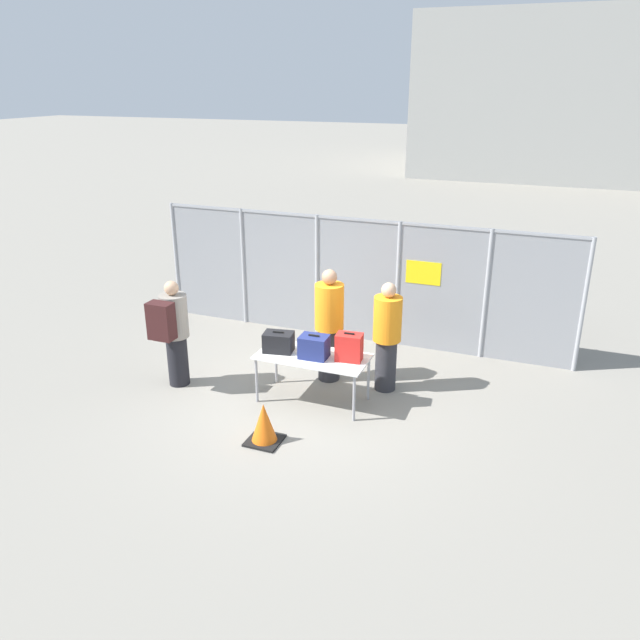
% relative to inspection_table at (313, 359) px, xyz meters
% --- Properties ---
extents(ground_plane, '(120.00, 120.00, 0.00)m').
position_rel_inspection_table_xyz_m(ground_plane, '(-0.17, -0.06, -0.67)').
color(ground_plane, gray).
extents(fence_section, '(7.61, 0.07, 2.24)m').
position_rel_inspection_table_xyz_m(fence_section, '(-0.16, 2.51, 0.50)').
color(fence_section, '#9EA0A5').
rests_on(fence_section, ground_plane).
extents(inspection_table, '(1.62, 0.79, 0.73)m').
position_rel_inspection_table_xyz_m(inspection_table, '(0.00, 0.00, 0.00)').
color(inspection_table, silver).
rests_on(inspection_table, ground_plane).
extents(suitcase_black, '(0.47, 0.36, 0.31)m').
position_rel_inspection_table_xyz_m(suitcase_black, '(-0.53, -0.03, 0.20)').
color(suitcase_black, black).
rests_on(suitcase_black, inspection_table).
extents(suitcase_navy, '(0.41, 0.32, 0.35)m').
position_rel_inspection_table_xyz_m(suitcase_navy, '(0.04, -0.04, 0.22)').
color(suitcase_navy, navy).
rests_on(suitcase_navy, inspection_table).
extents(suitcase_red, '(0.39, 0.28, 0.42)m').
position_rel_inspection_table_xyz_m(suitcase_red, '(0.54, 0.06, 0.26)').
color(suitcase_red, red).
rests_on(suitcase_red, inspection_table).
extents(traveler_hooded, '(0.42, 0.65, 1.68)m').
position_rel_inspection_table_xyz_m(traveler_hooded, '(-2.16, -0.31, 0.26)').
color(traveler_hooded, black).
rests_on(traveler_hooded, ground_plane).
extents(security_worker_near, '(0.45, 0.45, 1.81)m').
position_rel_inspection_table_xyz_m(security_worker_near, '(-0.03, 0.77, 0.26)').
color(security_worker_near, '#2D2D33').
rests_on(security_worker_near, ground_plane).
extents(security_worker_far, '(0.42, 0.42, 1.71)m').
position_rel_inspection_table_xyz_m(security_worker_far, '(0.89, 0.76, 0.21)').
color(security_worker_far, '#2D2D33').
rests_on(security_worker_far, ground_plane).
extents(utility_trailer, '(4.10, 2.25, 0.72)m').
position_rel_inspection_table_xyz_m(utility_trailer, '(1.40, 4.34, -0.25)').
color(utility_trailer, '#B2B2B7').
rests_on(utility_trailer, ground_plane).
extents(distant_hangar, '(15.33, 11.44, 7.36)m').
position_rel_inspection_table_xyz_m(distant_hangar, '(3.47, 27.92, 3.01)').
color(distant_hangar, '#999993').
rests_on(distant_hangar, ground_plane).
extents(traffic_cone, '(0.45, 0.45, 0.56)m').
position_rel_inspection_table_xyz_m(traffic_cone, '(-0.17, -1.28, -0.41)').
color(traffic_cone, black).
rests_on(traffic_cone, ground_plane).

